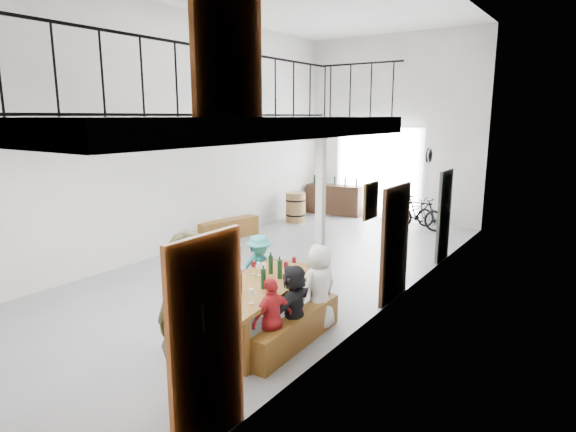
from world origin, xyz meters
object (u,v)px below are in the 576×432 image
Objects in this scene: tasting_table at (259,289)px; oak_barrel at (296,207)px; side_bench at (228,229)px; host_standing at (188,322)px; bench_inner at (225,308)px; bicycle_near at (409,210)px; serving_counter at (334,200)px.

oak_barrel reaches higher than tasting_table.
side_bench is 2.00× the size of oak_barrel.
tasting_table is 5.82m from side_bench.
tasting_table is 7.73m from oak_barrel.
bench_inner is at bearing 108.73° from host_standing.
bench_inner is 2.41× the size of oak_barrel.
bench_inner is 1.37× the size of bicycle_near.
serving_counter reaches higher than bench_inner.
host_standing reaches higher than serving_counter.
host_standing is (3.85, -10.22, 0.51)m from serving_counter.
serving_counter is at bearing 96.24° from bicycle_near.
oak_barrel is (-3.11, 6.69, 0.20)m from bench_inner.
bench_inner is at bearing -65.04° from oak_barrel.
oak_barrel is (0.35, 2.67, 0.19)m from side_bench.
host_standing reaches higher than oak_barrel.
bicycle_near is (2.54, -0.05, -0.07)m from serving_counter.
host_standing is 1.27× the size of bicycle_near.
bicycle_near is at bearing 29.01° from oak_barrel.
host_standing reaches higher than bench_inner.
tasting_table is at bearing -12.41° from bench_inner.
bicycle_near reaches higher than tasting_table.
bicycle_near is at bearing 81.88° from bench_inner.
side_bench is 7.49m from host_standing.
host_standing is at bearing -83.12° from tasting_table.
oak_barrel is at bearing 105.68° from bench_inner.
tasting_table is 0.83m from bench_inner.
tasting_table is 1.26× the size of host_standing.
tasting_table is at bearing 90.96° from host_standing.
host_standing is (4.60, -5.86, 0.74)m from side_bench.
bicycle_near is at bearing 84.36° from host_standing.
oak_barrel reaches higher than bench_inner.
bench_inner is at bearing -171.47° from bicycle_near.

